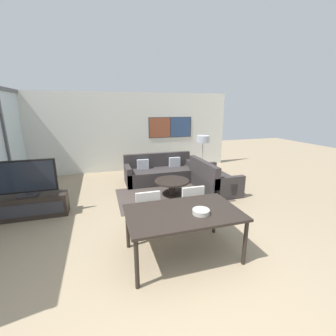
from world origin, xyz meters
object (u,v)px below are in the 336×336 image
Objects in this scene: television at (25,178)px; tv_console at (30,206)px; dining_chair_centre at (190,204)px; floor_lamp at (203,142)px; sofa_side at (212,180)px; fruit_bowl at (201,211)px; coffee_table at (172,184)px; dining_chair_left at (147,210)px; dining_table at (183,215)px; sofa_main at (160,173)px.

tv_console is at bearing -90.00° from television.
dining_chair_centre is (3.09, -1.44, 0.27)m from tv_console.
floor_lamp is (1.62, 2.89, 0.71)m from dining_chair_centre.
floor_lamp is at bearing 17.16° from television.
sofa_side is 6.39× the size of fruit_bowl.
dining_chair_left is at bearing -120.71° from coffee_table.
dining_chair_left is at bearing -32.75° from television.
dining_table is 0.86m from dining_chair_left.
television reaches higher than tv_console.
coffee_table is 1.76m from dining_chair_centre.
sofa_main is at bearing 45.57° from sofa_side.
television is at bearing -174.92° from coffee_table.
television is 0.74× the size of sofa_side.
tv_console is at bearing 147.27° from dining_chair_left.
dining_table is (2.67, -2.17, -0.18)m from television.
coffee_table is 2.69m from fruit_bowl.
sofa_main is 2.42× the size of dining_chair_centre.
sofa_side is 1.17× the size of floor_lamp.
dining_table is at bearing -119.81° from dining_chair_centre.
dining_chair_centre reaches higher than sofa_side.
dining_chair_centre is at bearing 60.19° from dining_table.
dining_chair_centre is at bearing -119.20° from floor_lamp.
dining_chair_left reaches higher than sofa_side.
dining_chair_centre reaches higher than fruit_bowl.
floor_lamp is at bearing 60.80° from dining_chair_centre.
coffee_table is (3.29, 0.29, 0.07)m from tv_console.
dining_table is at bearing 144.20° from sofa_side.
dining_table is 1.22× the size of floor_lamp.
tv_console is 2.69m from dining_chair_left.
television is at bearing -154.89° from sofa_main.
sofa_main and sofa_side have the same top height.
fruit_bowl is (0.22, -0.15, 0.11)m from dining_table.
dining_table is (-1.82, -2.53, 0.42)m from sofa_side.
tv_console is 1.67× the size of dining_chair_left.
tv_console is 5.03m from floor_lamp.
floor_lamp is at bearing -11.00° from sofa_side.
tv_console is at bearing -174.90° from coffee_table.
fruit_bowl is at bearing -38.74° from tv_console.
dining_table is at bearing -99.41° from sofa_main.
tv_console is 3.30m from coffee_table.
sofa_main is at bearing 25.11° from television.
television is at bearing 141.25° from fruit_bowl.
tv_console is 1.24× the size of television.
tv_console is at bearing 141.26° from fruit_bowl.
floor_lamp is (1.82, 3.78, 0.42)m from fruit_bowl.
sofa_side is 0.95× the size of dining_table.
fruit_bowl is (2.89, -2.32, 0.56)m from tv_console.
television is 3.71m from fruit_bowl.
tv_console is at bearing -154.88° from sofa_main.
dining_chair_left is (2.25, -1.45, 0.27)m from tv_console.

